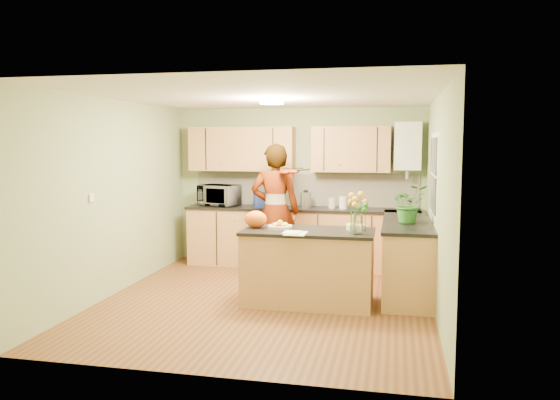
# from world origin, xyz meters

# --- Properties ---
(floor) EXTENTS (4.50, 4.50, 0.00)m
(floor) POSITION_xyz_m (0.00, 0.00, 0.00)
(floor) COLOR brown
(floor) RESTS_ON ground
(ceiling) EXTENTS (4.00, 4.50, 0.02)m
(ceiling) POSITION_xyz_m (0.00, 0.00, 2.50)
(ceiling) COLOR silver
(ceiling) RESTS_ON wall_back
(wall_back) EXTENTS (4.00, 0.02, 2.50)m
(wall_back) POSITION_xyz_m (0.00, 2.25, 1.25)
(wall_back) COLOR #8FA979
(wall_back) RESTS_ON floor
(wall_front) EXTENTS (4.00, 0.02, 2.50)m
(wall_front) POSITION_xyz_m (0.00, -2.25, 1.25)
(wall_front) COLOR #8FA979
(wall_front) RESTS_ON floor
(wall_left) EXTENTS (0.02, 4.50, 2.50)m
(wall_left) POSITION_xyz_m (-2.00, 0.00, 1.25)
(wall_left) COLOR #8FA979
(wall_left) RESTS_ON floor
(wall_right) EXTENTS (0.02, 4.50, 2.50)m
(wall_right) POSITION_xyz_m (2.00, 0.00, 1.25)
(wall_right) COLOR #8FA979
(wall_right) RESTS_ON floor
(back_counter) EXTENTS (3.64, 0.62, 0.94)m
(back_counter) POSITION_xyz_m (0.10, 1.95, 0.47)
(back_counter) COLOR #A67842
(back_counter) RESTS_ON floor
(right_counter) EXTENTS (0.62, 2.24, 0.94)m
(right_counter) POSITION_xyz_m (1.70, 0.85, 0.47)
(right_counter) COLOR #A67842
(right_counter) RESTS_ON floor
(splashback) EXTENTS (3.60, 0.02, 0.52)m
(splashback) POSITION_xyz_m (0.10, 2.23, 1.20)
(splashback) COLOR white
(splashback) RESTS_ON back_counter
(upper_cabinets) EXTENTS (3.20, 0.34, 0.70)m
(upper_cabinets) POSITION_xyz_m (-0.18, 2.08, 1.85)
(upper_cabinets) COLOR #A67842
(upper_cabinets) RESTS_ON wall_back
(boiler) EXTENTS (0.40, 0.30, 0.86)m
(boiler) POSITION_xyz_m (1.70, 2.09, 1.90)
(boiler) COLOR white
(boiler) RESTS_ON wall_back
(window_right) EXTENTS (0.01, 1.30, 1.05)m
(window_right) POSITION_xyz_m (1.99, 0.60, 1.55)
(window_right) COLOR white
(window_right) RESTS_ON wall_right
(light_switch) EXTENTS (0.02, 0.09, 0.09)m
(light_switch) POSITION_xyz_m (-1.99, -0.60, 1.30)
(light_switch) COLOR white
(light_switch) RESTS_ON wall_left
(ceiling_lamp) EXTENTS (0.30, 0.30, 0.07)m
(ceiling_lamp) POSITION_xyz_m (0.00, 0.30, 2.46)
(ceiling_lamp) COLOR #FFEABF
(ceiling_lamp) RESTS_ON ceiling
(peninsula_island) EXTENTS (1.57, 0.81, 0.90)m
(peninsula_island) POSITION_xyz_m (0.52, 0.01, 0.45)
(peninsula_island) COLOR #A67842
(peninsula_island) RESTS_ON floor
(fruit_dish) EXTENTS (0.30, 0.30, 0.10)m
(fruit_dish) POSITION_xyz_m (0.17, 0.01, 0.94)
(fruit_dish) COLOR beige
(fruit_dish) RESTS_ON peninsula_island
(orange_bowl) EXTENTS (0.22, 0.22, 0.13)m
(orange_bowl) POSITION_xyz_m (1.07, 0.16, 0.96)
(orange_bowl) COLOR beige
(orange_bowl) RESTS_ON peninsula_island
(flower_vase) EXTENTS (0.28, 0.28, 0.52)m
(flower_vase) POSITION_xyz_m (1.12, -0.17, 1.25)
(flower_vase) COLOR silver
(flower_vase) RESTS_ON peninsula_island
(orange_bag) EXTENTS (0.35, 0.33, 0.21)m
(orange_bag) POSITION_xyz_m (-0.15, 0.06, 1.01)
(orange_bag) COLOR #E15C12
(orange_bag) RESTS_ON peninsula_island
(papers) EXTENTS (0.24, 0.33, 0.01)m
(papers) POSITION_xyz_m (0.42, -0.29, 0.91)
(papers) COLOR silver
(papers) RESTS_ON peninsula_island
(violinist) EXTENTS (0.74, 0.52, 1.94)m
(violinist) POSITION_xyz_m (-0.16, 1.21, 0.97)
(violinist) COLOR #D9AD85
(violinist) RESTS_ON floor
(violin) EXTENTS (0.61, 0.53, 0.15)m
(violin) POSITION_xyz_m (0.04, 0.99, 1.55)
(violin) COLOR #4C0904
(violin) RESTS_ON violinist
(microwave) EXTENTS (0.70, 0.56, 0.33)m
(microwave) POSITION_xyz_m (-1.25, 1.95, 1.11)
(microwave) COLOR white
(microwave) RESTS_ON back_counter
(blue_box) EXTENTS (0.34, 0.29, 0.23)m
(blue_box) POSITION_xyz_m (-0.51, 1.92, 1.05)
(blue_box) COLOR navy
(blue_box) RESTS_ON back_counter
(kettle) EXTENTS (0.17, 0.17, 0.32)m
(kettle) POSITION_xyz_m (0.16, 1.98, 1.07)
(kettle) COLOR #BABABF
(kettle) RESTS_ON back_counter
(jar_cream) EXTENTS (0.12, 0.12, 0.16)m
(jar_cream) POSITION_xyz_m (0.58, 1.95, 1.02)
(jar_cream) COLOR beige
(jar_cream) RESTS_ON back_counter
(jar_white) EXTENTS (0.13, 0.13, 0.19)m
(jar_white) POSITION_xyz_m (0.75, 1.95, 1.03)
(jar_white) COLOR white
(jar_white) RESTS_ON back_counter
(potted_plant) EXTENTS (0.54, 0.51, 0.48)m
(potted_plant) POSITION_xyz_m (1.70, 0.59, 1.18)
(potted_plant) COLOR #2A6E24
(potted_plant) RESTS_ON right_counter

